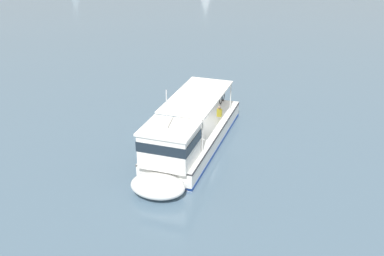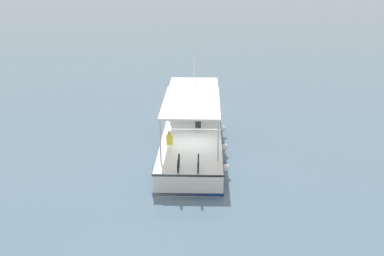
{
  "view_description": "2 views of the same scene",
  "coord_description": "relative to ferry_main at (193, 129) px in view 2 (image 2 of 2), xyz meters",
  "views": [
    {
      "loc": [
        6.73,
        -25.83,
        13.08
      ],
      "look_at": [
        -0.04,
        -1.68,
        1.4
      ],
      "focal_mm": 41.73,
      "sensor_mm": 36.0,
      "label": 1
    },
    {
      "loc": [
        0.55,
        27.13,
        10.38
      ],
      "look_at": [
        -0.04,
        -1.68,
        1.4
      ],
      "focal_mm": 51.37,
      "sensor_mm": 36.0,
      "label": 2
    }
  ],
  "objects": [
    {
      "name": "ferry_main",
      "position": [
        0.0,
        0.0,
        0.0
      ],
      "size": [
        4.03,
        12.96,
        5.32
      ],
      "color": "white",
      "rests_on": "ground"
    },
    {
      "name": "ground_plane",
      "position": [
        0.09,
        2.7,
        -1.01
      ],
      "size": [
        400.0,
        400.0,
        0.0
      ],
      "primitive_type": "plane",
      "color": "slate"
    }
  ]
}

